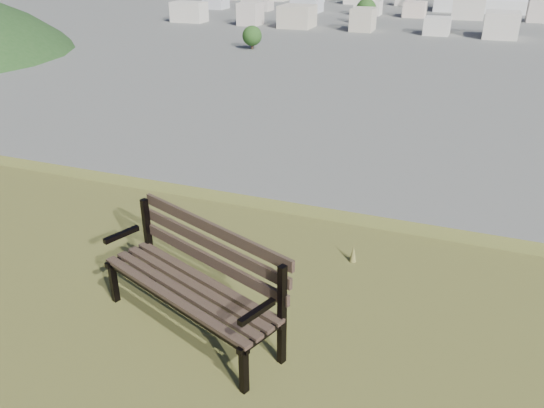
% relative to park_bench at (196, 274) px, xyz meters
% --- Properties ---
extents(park_bench, '(1.84, 1.17, 0.92)m').
position_rel_park_bench_xyz_m(park_bench, '(0.00, 0.00, 0.00)').
color(park_bench, '#3D3223').
rests_on(park_bench, hilltop_mesa).
extents(arena, '(51.84, 22.06, 21.85)m').
position_rel_park_bench_xyz_m(arena, '(5.78, 281.64, -20.37)').
color(arena, silver).
rests_on(arena, ground).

